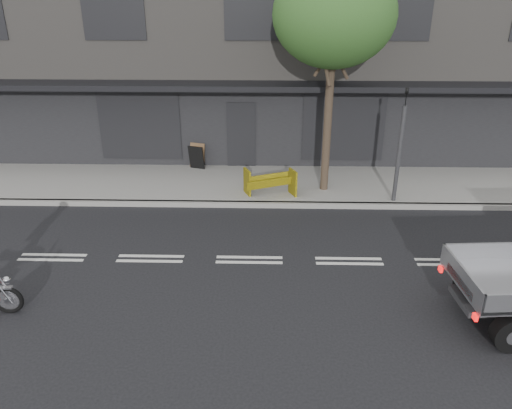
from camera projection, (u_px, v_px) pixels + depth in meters
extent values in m
plane|color=black|center=(249.00, 260.00, 12.03)|extent=(80.00, 80.00, 0.00)
cube|color=gray|center=(255.00, 184.00, 16.28)|extent=(32.00, 3.20, 0.15)
cube|color=gray|center=(253.00, 204.00, 14.82)|extent=(32.00, 0.20, 0.15)
cube|color=slate|center=(259.00, 37.00, 20.68)|extent=(26.00, 10.00, 8.00)
cylinder|color=#382B21|center=(327.00, 132.00, 14.99)|extent=(0.24, 0.24, 4.00)
ellipsoid|color=#355A21|center=(334.00, 15.00, 13.63)|extent=(3.40, 3.40, 2.89)
cylinder|color=#2D2D30|center=(399.00, 157.00, 14.37)|extent=(0.12, 0.12, 3.00)
imported|color=black|center=(406.00, 97.00, 13.65)|extent=(0.08, 0.10, 0.50)
torus|color=black|center=(8.00, 300.00, 10.02)|extent=(0.63, 0.12, 0.62)
cylinder|color=black|center=(511.00, 333.00, 8.98)|extent=(0.73, 0.31, 0.72)
cylinder|color=black|center=(472.00, 284.00, 10.45)|extent=(0.73, 0.31, 0.72)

